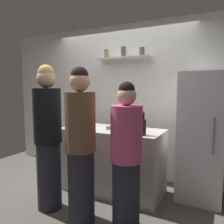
{
  "coord_description": "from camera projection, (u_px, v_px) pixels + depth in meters",
  "views": [
    {
      "loc": [
        1.67,
        -2.37,
        1.53
      ],
      "look_at": [
        0.19,
        0.51,
        1.18
      ],
      "focal_mm": 36.01,
      "sensor_mm": 36.0,
      "label": 1
    }
  ],
  "objects": [
    {
      "name": "refrigerator",
      "position": [
        202.0,
        137.0,
        3.05
      ],
      "size": [
        0.58,
        0.62,
        1.74
      ],
      "color": "white",
      "rests_on": "ground"
    },
    {
      "name": "back_wall_assembly",
      "position": [
        122.0,
        101.0,
        3.98
      ],
      "size": [
        4.8,
        0.32,
        2.6
      ],
      "color": "white",
      "rests_on": "ground"
    },
    {
      "name": "person_blonde",
      "position": [
        48.0,
        138.0,
        2.79
      ],
      "size": [
        0.34,
        0.34,
        1.81
      ],
      "rotation": [
        0.0,
        0.0,
        5.62
      ],
      "color": "#262633",
      "rests_on": "ground"
    },
    {
      "name": "wine_bottle_dark_glass",
      "position": [
        143.0,
        126.0,
        2.85
      ],
      "size": [
        0.07,
        0.07,
        0.31
      ],
      "color": "black",
      "rests_on": "counter"
    },
    {
      "name": "ground_plane",
      "position": [
        82.0,
        202.0,
        3.01
      ],
      "size": [
        5.28,
        5.28,
        0.0
      ],
      "primitive_type": "plane",
      "color": "#59544F"
    },
    {
      "name": "counter",
      "position": [
        112.0,
        160.0,
        3.33
      ],
      "size": [
        1.49,
        0.68,
        0.93
      ],
      "primitive_type": "cube",
      "color": "#B7B2A8",
      "rests_on": "ground"
    },
    {
      "name": "baking_pan",
      "position": [
        120.0,
        128.0,
        3.25
      ],
      "size": [
        0.34,
        0.24,
        0.05
      ],
      "primitive_type": "cube",
      "color": "gray",
      "rests_on": "counter"
    },
    {
      "name": "person_brown_jacket",
      "position": [
        81.0,
        147.0,
        2.5
      ],
      "size": [
        0.34,
        0.34,
        1.76
      ],
      "rotation": [
        0.0,
        0.0,
        2.54
      ],
      "color": "#262633",
      "rests_on": "ground"
    },
    {
      "name": "person_pink_top",
      "position": [
        126.0,
        158.0,
        2.4
      ],
      "size": [
        0.34,
        0.34,
        1.6
      ],
      "rotation": [
        0.0,
        0.0,
        3.12
      ],
      "color": "#262633",
      "rests_on": "ground"
    },
    {
      "name": "utensil_holder",
      "position": [
        71.0,
        125.0,
        3.29
      ],
      "size": [
        0.11,
        0.11,
        0.22
      ],
      "color": "#B2B2B7",
      "rests_on": "counter"
    },
    {
      "name": "wine_bottle_amber_glass",
      "position": [
        131.0,
        125.0,
        2.89
      ],
      "size": [
        0.08,
        0.08,
        0.33
      ],
      "color": "#472814",
      "rests_on": "counter"
    },
    {
      "name": "water_bottle_plastic",
      "position": [
        117.0,
        120.0,
        3.5
      ],
      "size": [
        0.08,
        0.08,
        0.23
      ],
      "color": "silver",
      "rests_on": "counter"
    }
  ]
}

